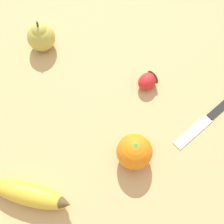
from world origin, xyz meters
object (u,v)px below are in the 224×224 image
(pear, at_px, (41,36))
(strawberry, at_px, (148,80))
(orange, at_px, (134,153))
(banana, at_px, (29,194))
(paring_knife, at_px, (208,119))

(pear, xyz_separation_m, strawberry, (-0.28, -0.03, -0.02))
(orange, relative_size, pear, 0.85)
(banana, bearing_deg, orange, 36.07)
(pear, bearing_deg, banana, 121.60)
(paring_knife, bearing_deg, orange, 77.71)
(paring_knife, bearing_deg, pear, 21.33)
(orange, bearing_deg, paring_knife, -121.97)
(pear, bearing_deg, paring_knife, -178.35)
(banana, distance_m, pear, 0.38)
(banana, distance_m, paring_knife, 0.42)
(pear, distance_m, paring_knife, 0.44)
(banana, distance_m, orange, 0.22)
(banana, xyz_separation_m, orange, (-0.14, -0.17, 0.02))
(strawberry, bearing_deg, orange, -142.25)
(orange, distance_m, pear, 0.37)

